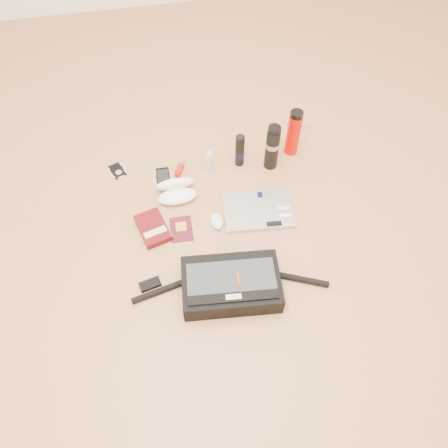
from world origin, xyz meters
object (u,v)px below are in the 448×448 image
(messenger_bag, at_px, (231,285))
(laptop, at_px, (259,210))
(book, at_px, (153,228))
(thermos_red, at_px, (294,133))
(thermos_black, at_px, (272,147))

(messenger_bag, bearing_deg, laptop, 66.21)
(book, distance_m, thermos_red, 0.83)
(laptop, bearing_deg, thermos_black, 70.51)
(laptop, distance_m, book, 0.49)
(laptop, height_order, book, book)
(thermos_red, bearing_deg, messenger_bag, -123.20)
(book, bearing_deg, thermos_red, 10.80)
(laptop, bearing_deg, book, -173.80)
(book, relative_size, thermos_black, 0.82)
(messenger_bag, height_order, laptop, messenger_bag)
(book, bearing_deg, laptop, -13.81)
(messenger_bag, distance_m, book, 0.46)
(laptop, distance_m, thermos_red, 0.44)
(thermos_black, xyz_separation_m, thermos_red, (0.13, 0.07, -0.00))
(messenger_bag, relative_size, thermos_red, 3.16)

